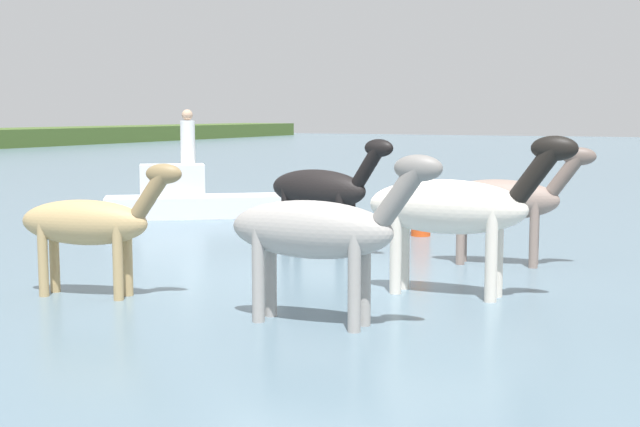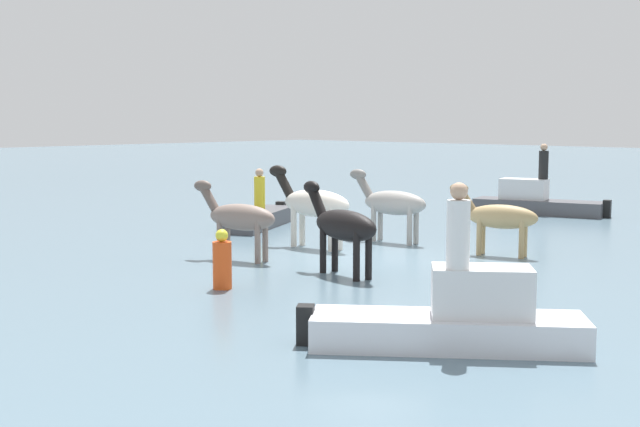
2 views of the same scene
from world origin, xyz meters
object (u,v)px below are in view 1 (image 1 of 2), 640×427
person_helmsman_aft (188,139)px  buoy_channel_marker (421,209)px  horse_pinto_flank (318,231)px  horse_chestnut_trailing (454,208)px  horse_lead (504,200)px  horse_mid_herd (322,190)px  boat_launch_far (191,203)px  horse_dark_mare (90,223)px

person_helmsman_aft → buoy_channel_marker: bearing=-96.4°
horse_pinto_flank → buoy_channel_marker: horse_pinto_flank is taller
horse_pinto_flank → horse_chestnut_trailing: bearing=64.7°
horse_pinto_flank → horse_lead: bearing=76.5°
horse_mid_herd → horse_pinto_flank: bearing=-52.2°
boat_launch_far → buoy_channel_marker: 5.57m
horse_dark_mare → horse_mid_herd: bearing=62.6°
horse_mid_herd → buoy_channel_marker: 2.74m
person_helmsman_aft → horse_pinto_flank: bearing=-137.1°
horse_dark_mare → horse_chestnut_trailing: (2.06, -4.02, 0.19)m
person_helmsman_aft → horse_dark_mare: bearing=-152.9°
horse_chestnut_trailing → buoy_channel_marker: (4.86, 2.21, -0.60)m
horse_lead → horse_mid_herd: 2.96m
horse_chestnut_trailing → person_helmsman_aft: bearing=142.2°
horse_pinto_flank → horse_dark_mare: 3.19m
horse_mid_herd → horse_chestnut_trailing: horse_chestnut_trailing is taller
boat_launch_far → person_helmsman_aft: (0.14, 0.15, 1.41)m
horse_mid_herd → person_helmsman_aft: 5.92m
horse_lead → horse_chestnut_trailing: bearing=-99.9°
horse_dark_mare → boat_launch_far: 8.33m
horse_lead → horse_pinto_flank: bearing=-110.6°
horse_mid_herd → boat_launch_far: size_ratio=0.66×
person_helmsman_aft → buoy_channel_marker: size_ratio=1.04×
horse_pinto_flank → horse_dark_mare: (0.03, 3.19, -0.10)m
horse_pinto_flank → buoy_channel_marker: bearing=97.6°
horse_mid_herd → boat_launch_far: horse_mid_herd is taller
horse_mid_herd → horse_lead: bearing=15.5°
horse_pinto_flank → horse_chestnut_trailing: 2.25m
person_helmsman_aft → buoy_channel_marker: (-0.64, -5.69, -1.20)m
horse_lead → horse_mid_herd: size_ratio=0.95×
boat_launch_far → horse_chestnut_trailing: bearing=108.2°
horse_pinto_flank → horse_mid_herd: bearing=112.6°
horse_lead → horse_chestnut_trailing: horse_chestnut_trailing is taller
horse_pinto_flank → buoy_channel_marker: 7.11m
horse_chestnut_trailing → boat_launch_far: size_ratio=0.70×
horse_lead → boat_launch_far: size_ratio=0.62×
horse_lead → horse_chestnut_trailing: size_ratio=0.89×
person_helmsman_aft → buoy_channel_marker: person_helmsman_aft is taller
horse_mid_herd → person_helmsman_aft: (3.22, 4.92, 0.68)m
boat_launch_far → horse_pinto_flank: bearing=95.7°
horse_lead → horse_dark_mare: (-4.55, 3.99, -0.06)m
horse_chestnut_trailing → buoy_channel_marker: bearing=111.5°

